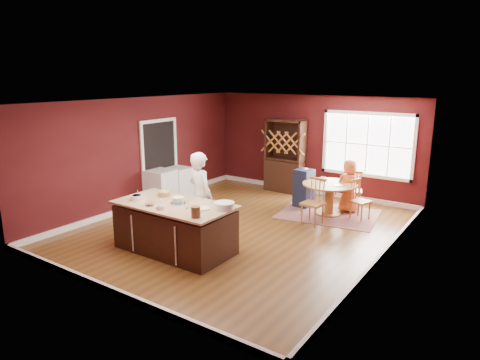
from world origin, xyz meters
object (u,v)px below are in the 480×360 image
object	(u,v)px
layer_cake	(178,200)
chair_north	(353,189)
hutch	(285,156)
dryer	(179,183)
washer	(161,188)
toddler	(307,174)
chair_east	(361,200)
baker	(200,196)
seated_woman	(349,186)
kitchen_island	(175,228)
chair_south	(313,202)
high_chair	(304,187)
dining_table	(329,192)

from	to	relation	value
layer_cake	chair_north	bearing A→B (deg)	67.51
hutch	dryer	distance (m)	3.06
hutch	washer	size ratio (longest dim) A/B	2.25
toddler	washer	distance (m)	3.69
chair_east	hutch	world-z (taller)	hutch
toddler	chair_north	bearing A→B (deg)	18.23
baker	seated_woman	xyz separation A→B (m)	(1.80, 3.36, -0.24)
kitchen_island	chair_north	distance (m)	4.73
dryer	toddler	bearing A→B (deg)	24.50
chair_north	hutch	xyz separation A→B (m)	(-2.19, 0.56, 0.51)
layer_cake	chair_north	distance (m)	4.68
kitchen_island	toddler	bearing A→B (deg)	79.05
chair_south	hutch	size ratio (longest dim) A/B	0.51
baker	dryer	world-z (taller)	baker
chair_south	high_chair	world-z (taller)	chair_south
layer_cake	seated_woman	bearing A→B (deg)	66.36
baker	chair_south	size ratio (longest dim) A/B	1.71
dining_table	hutch	world-z (taller)	hutch
dining_table	chair_south	world-z (taller)	chair_south
chair_south	seated_woman	size ratio (longest dim) A/B	0.81
baker	seated_woman	world-z (taller)	baker
dining_table	chair_north	world-z (taller)	chair_north
chair_south	baker	bearing A→B (deg)	-119.13
layer_cake	high_chair	size ratio (longest dim) A/B	0.30
kitchen_island	washer	world-z (taller)	kitchen_island
kitchen_island	dining_table	xyz separation A→B (m)	(1.52, 3.65, 0.10)
dining_table	seated_woman	world-z (taller)	seated_woman
kitchen_island	chair_east	bearing A→B (deg)	58.75
chair_south	seated_woman	xyz separation A→B (m)	(0.33, 1.30, 0.12)
high_chair	hutch	bearing A→B (deg)	144.48
chair_south	layer_cake	bearing A→B (deg)	-111.36
chair_north	toddler	world-z (taller)	chair_north
chair_north	hutch	distance (m)	2.32
kitchen_island	washer	distance (m)	3.01
chair_east	washer	xyz separation A→B (m)	(-4.54, -1.75, -0.02)
chair_north	high_chair	world-z (taller)	chair_north
kitchen_island	hutch	size ratio (longest dim) A/B	1.10
kitchen_island	dryer	world-z (taller)	kitchen_island
dining_table	chair_east	size ratio (longest dim) A/B	1.36
baker	layer_cake	bearing A→B (deg)	108.33
kitchen_island	dryer	bearing A→B (deg)	131.19
chair_south	toddler	xyz separation A→B (m)	(-0.72, 1.21, 0.29)
dining_table	toddler	xyz separation A→B (m)	(-0.75, 0.35, 0.28)
washer	layer_cake	bearing A→B (deg)	-39.29
chair_east	high_chair	distance (m)	1.52
chair_north	high_chair	bearing A→B (deg)	3.38
kitchen_island	chair_south	size ratio (longest dim) A/B	2.16
high_chair	seated_woman	bearing A→B (deg)	18.50
layer_cake	seated_woman	xyz separation A→B (m)	(1.77, 4.04, -0.34)
baker	dryer	xyz separation A→B (m)	(-2.31, 1.88, -0.46)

